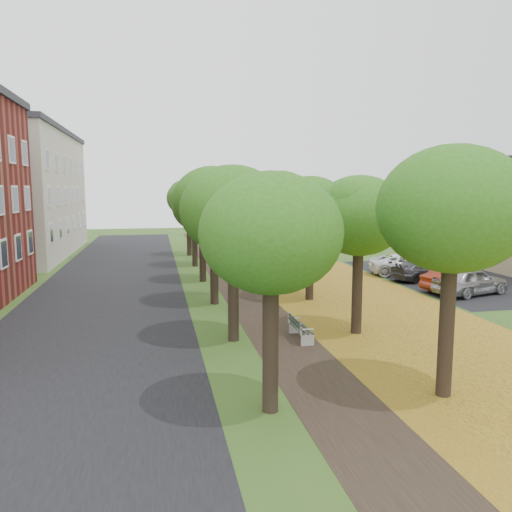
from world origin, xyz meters
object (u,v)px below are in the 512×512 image
car_grey (425,270)px  car_white (408,265)px  bench (300,328)px  car_red (457,280)px  car_silver (470,281)px

car_grey → car_white: bearing=-9.7°
bench → car_red: car_red is taller
car_silver → car_grey: 4.18m
car_grey → car_white: car_white is taller
car_silver → car_red: size_ratio=1.09×
bench → car_grey: 14.68m
car_red → car_grey: size_ratio=0.93×
car_red → car_silver: bearing=-178.1°
car_silver → car_white: size_ratio=0.89×
bench → car_silver: (11.01, 5.79, 0.32)m
car_grey → car_white: (0.00, 2.02, 0.06)m
car_white → car_grey: bearing=-167.2°
car_red → car_grey: bearing=-12.2°
car_grey → car_silver: bearing=173.3°
bench → car_red: 12.68m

